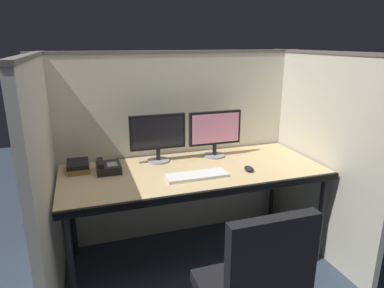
# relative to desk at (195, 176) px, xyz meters

# --- Properties ---
(ground_plane) EXTENTS (8.00, 8.00, 0.00)m
(ground_plane) POSITION_rel_desk_xyz_m (0.00, -0.29, -0.69)
(ground_plane) COLOR #2D3847
(cubicle_partition_rear) EXTENTS (2.21, 0.06, 1.57)m
(cubicle_partition_rear) POSITION_rel_desk_xyz_m (0.00, 0.46, 0.10)
(cubicle_partition_rear) COLOR beige
(cubicle_partition_rear) RESTS_ON ground
(cubicle_partition_left) EXTENTS (0.06, 1.41, 1.57)m
(cubicle_partition_left) POSITION_rel_desk_xyz_m (-0.99, -0.09, 0.10)
(cubicle_partition_left) COLOR beige
(cubicle_partition_left) RESTS_ON ground
(cubicle_partition_right) EXTENTS (0.06, 1.41, 1.57)m
(cubicle_partition_right) POSITION_rel_desk_xyz_m (0.99, -0.09, 0.10)
(cubicle_partition_right) COLOR beige
(cubicle_partition_right) RESTS_ON ground
(desk) EXTENTS (1.90, 0.80, 0.74)m
(desk) POSITION_rel_desk_xyz_m (0.00, 0.00, 0.00)
(desk) COLOR tan
(desk) RESTS_ON ground
(monitor_left) EXTENTS (0.43, 0.17, 0.37)m
(monitor_left) POSITION_rel_desk_xyz_m (-0.21, 0.26, 0.27)
(monitor_left) COLOR gray
(monitor_left) RESTS_ON desk
(monitor_right) EXTENTS (0.43, 0.17, 0.37)m
(monitor_right) POSITION_rel_desk_xyz_m (0.25, 0.24, 0.27)
(monitor_right) COLOR gray
(monitor_right) RESTS_ON desk
(keyboard_main) EXTENTS (0.43, 0.15, 0.02)m
(keyboard_main) POSITION_rel_desk_xyz_m (-0.03, -0.13, 0.06)
(keyboard_main) COLOR silver
(keyboard_main) RESTS_ON desk
(computer_mouse) EXTENTS (0.06, 0.10, 0.04)m
(computer_mouse) POSITION_rel_desk_xyz_m (0.37, -0.14, 0.07)
(computer_mouse) COLOR black
(computer_mouse) RESTS_ON desk
(desk_phone) EXTENTS (0.17, 0.19, 0.09)m
(desk_phone) POSITION_rel_desk_xyz_m (-0.60, 0.16, 0.08)
(desk_phone) COLOR black
(desk_phone) RESTS_ON desk
(book_stack) EXTENTS (0.16, 0.21, 0.07)m
(book_stack) POSITION_rel_desk_xyz_m (-0.80, 0.25, 0.08)
(book_stack) COLOR olive
(book_stack) RESTS_ON desk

